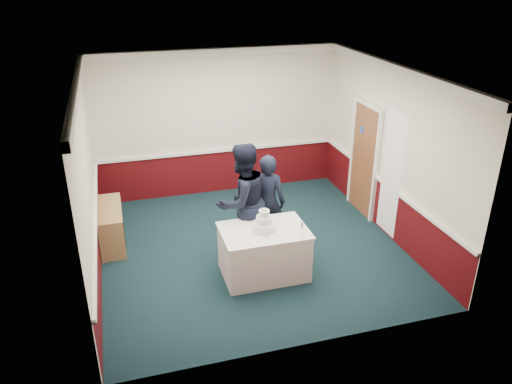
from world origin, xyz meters
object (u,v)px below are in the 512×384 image
object	(u,v)px
sideboard	(112,226)
champagne_flute	(302,226)
person_man	(242,202)
person_woman	(267,202)
wedding_cake	(264,223)
cake_table	(264,252)
cake_knife	(266,236)

from	to	relation	value
sideboard	champagne_flute	distance (m)	3.40
champagne_flute	sideboard	bearing A→B (deg)	145.49
person_man	person_woman	distance (m)	0.54
champagne_flute	person_man	bearing A→B (deg)	126.01
wedding_cake	sideboard	bearing A→B (deg)	144.41
wedding_cake	person_man	size ratio (longest dim) A/B	0.18
cake_table	cake_knife	size ratio (longest dim) A/B	6.00
sideboard	person_woman	size ratio (longest dim) A/B	0.72
sideboard	wedding_cake	bearing A→B (deg)	-35.59
sideboard	cake_table	distance (m)	2.78
cake_knife	person_woman	xyz separation A→B (m)	(0.34, 1.04, 0.04)
person_woman	sideboard	bearing A→B (deg)	12.37
champagne_flute	cake_knife	bearing A→B (deg)	171.42
sideboard	person_man	bearing A→B (deg)	-24.97
cake_table	champagne_flute	world-z (taller)	champagne_flute
wedding_cake	person_woman	size ratio (longest dim) A/B	0.22
cake_table	wedding_cake	bearing A→B (deg)	90.00
cake_knife	person_man	size ratio (longest dim) A/B	0.11
sideboard	cake_table	size ratio (longest dim) A/B	0.91
champagne_flute	person_man	world-z (taller)	person_man
person_man	champagne_flute	bearing A→B (deg)	103.49
person_woman	person_man	bearing A→B (deg)	51.02
cake_knife	wedding_cake	bearing A→B (deg)	64.21
cake_table	champagne_flute	bearing A→B (deg)	-29.25
champagne_flute	cake_table	bearing A→B (deg)	150.75
cake_knife	person_man	bearing A→B (deg)	82.27
sideboard	person_woman	distance (m)	2.73
wedding_cake	person_man	xyz separation A→B (m)	(-0.17, 0.64, 0.09)
sideboard	person_man	xyz separation A→B (m)	(2.09, -0.97, 0.63)
sideboard	champagne_flute	bearing A→B (deg)	-34.51
cake_table	champagne_flute	xyz separation A→B (m)	(0.50, -0.28, 0.53)
champagne_flute	person_woman	size ratio (longest dim) A/B	0.12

